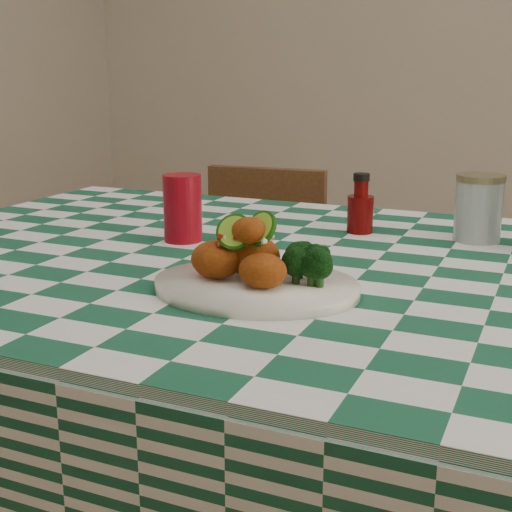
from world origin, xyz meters
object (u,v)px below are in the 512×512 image
at_px(dining_table, 304,470).
at_px(fried_chicken_pile, 252,249).
at_px(plate, 256,287).
at_px(ketchup_bottle, 361,203).
at_px(mason_jar, 479,208).
at_px(red_tumbler, 183,208).
at_px(wooden_chair_left, 248,312).

bearing_deg(dining_table, fried_chicken_pile, -96.08).
distance_m(plate, ketchup_bottle, 0.45).
bearing_deg(mason_jar, ketchup_bottle, -174.39).
relative_size(ketchup_bottle, mason_jar, 0.94).
height_order(red_tumbler, wooden_chair_left, red_tumbler).
xyz_separation_m(plate, mason_jar, (0.25, 0.47, 0.05)).
distance_m(dining_table, red_tumbler, 0.53).
height_order(dining_table, mason_jar, mason_jar).
distance_m(red_tumbler, wooden_chair_left, 0.82).
relative_size(red_tumbler, ketchup_bottle, 1.07).
height_order(plate, mason_jar, mason_jar).
xyz_separation_m(plate, fried_chicken_pile, (-0.01, 0.00, 0.06)).
relative_size(mason_jar, wooden_chair_left, 0.15).
relative_size(dining_table, wooden_chair_left, 2.05).
distance_m(plate, red_tumbler, 0.36).
xyz_separation_m(fried_chicken_pile, red_tumbler, (-0.25, 0.24, -0.00)).
height_order(dining_table, red_tumbler, red_tumbler).
bearing_deg(plate, fried_chicken_pile, 180.00).
bearing_deg(ketchup_bottle, mason_jar, 5.61).
bearing_deg(fried_chicken_pile, dining_table, 83.92).
bearing_deg(mason_jar, red_tumbler, -156.02).
bearing_deg(fried_chicken_pile, wooden_chair_left, 114.75).
height_order(mason_jar, wooden_chair_left, mason_jar).
xyz_separation_m(plate, red_tumbler, (-0.26, 0.24, 0.05)).
bearing_deg(wooden_chair_left, plate, -69.59).
height_order(fried_chicken_pile, mason_jar, mason_jar).
bearing_deg(plate, red_tumbler, 136.83).
bearing_deg(ketchup_bottle, dining_table, -93.63).
xyz_separation_m(fried_chicken_pile, wooden_chair_left, (-0.42, 0.91, -0.45)).
bearing_deg(ketchup_bottle, red_tumbler, -144.50).
bearing_deg(wooden_chair_left, red_tumbler, -80.51).
height_order(ketchup_bottle, wooden_chair_left, ketchup_bottle).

